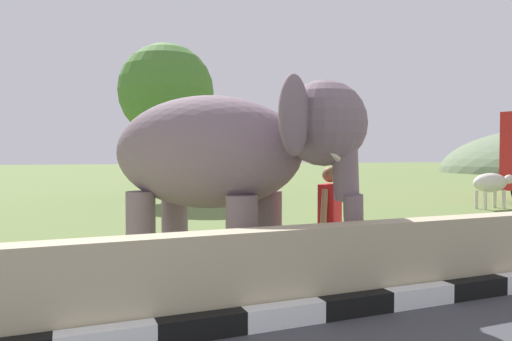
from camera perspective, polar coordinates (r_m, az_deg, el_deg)
barrier_parapet at (r=5.09m, az=-6.43°, el=-13.13°), size 28.00×0.36×1.00m
elephant at (r=6.97m, az=-3.69°, el=1.95°), size 3.81×3.86×2.83m
person_handler at (r=6.99m, az=8.97°, el=-5.52°), size 0.56×0.50×1.66m
cow_near at (r=18.04m, az=26.67°, el=-1.42°), size 1.90×0.66×1.23m
tree_distant at (r=20.24m, az=-10.86°, el=9.36°), size 3.97×3.97×6.50m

